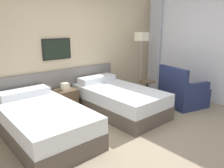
# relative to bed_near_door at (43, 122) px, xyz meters

# --- Properties ---
(ground_plane) EXTENTS (16.00, 16.00, 0.00)m
(ground_plane) POSITION_rel_bed_near_door_xyz_m (1.29, -0.91, -0.28)
(ground_plane) COLOR gray
(wall_headboard) EXTENTS (10.00, 0.10, 2.70)m
(wall_headboard) POSITION_rel_bed_near_door_xyz_m (1.26, 1.06, 1.02)
(wall_headboard) COLOR #C6B28E
(wall_headboard) RESTS_ON ground_plane
(wall_window) EXTENTS (0.21, 4.44, 2.70)m
(wall_window) POSITION_rel_bed_near_door_xyz_m (3.88, -1.08, 1.06)
(wall_window) COLOR white
(wall_window) RESTS_ON ground_plane
(bed_near_door) EXTENTS (1.11, 2.01, 0.66)m
(bed_near_door) POSITION_rel_bed_near_door_xyz_m (0.00, 0.00, 0.00)
(bed_near_door) COLOR brown
(bed_near_door) RESTS_ON ground_plane
(bed_near_window) EXTENTS (1.11, 2.01, 0.66)m
(bed_near_window) POSITION_rel_bed_near_door_xyz_m (1.69, 0.00, 0.00)
(bed_near_window) COLOR brown
(bed_near_window) RESTS_ON ground_plane
(nightstand) EXTENTS (0.40, 0.42, 0.64)m
(nightstand) POSITION_rel_bed_near_door_xyz_m (0.84, 0.74, -0.01)
(nightstand) COLOR brown
(nightstand) RESTS_ON ground_plane
(floor_lamp) EXTENTS (0.26, 0.26, 1.65)m
(floor_lamp) POSITION_rel_bed_near_door_xyz_m (3.02, 0.58, 1.13)
(floor_lamp) COLOR #9E9993
(floor_lamp) RESTS_ON ground_plane
(side_table) EXTENTS (0.39, 0.39, 0.53)m
(side_table) POSITION_rel_bed_near_door_xyz_m (2.66, 0.03, 0.09)
(side_table) COLOR brown
(side_table) RESTS_ON ground_plane
(armchair) EXTENTS (1.00, 1.04, 0.93)m
(armchair) POSITION_rel_bed_near_door_xyz_m (3.10, -0.66, 0.01)
(armchair) COLOR navy
(armchair) RESTS_ON ground_plane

